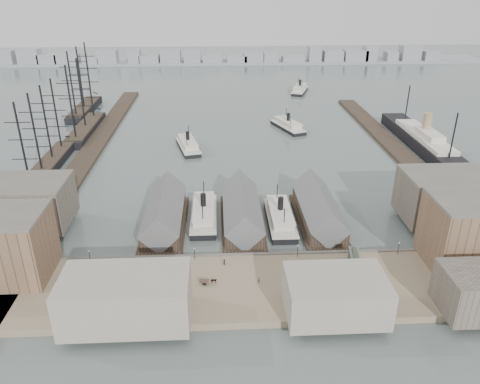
{
  "coord_description": "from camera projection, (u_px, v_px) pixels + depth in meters",
  "views": [
    {
      "loc": [
        -7.65,
        -122.3,
        77.31
      ],
      "look_at": [
        0.0,
        30.0,
        6.0
      ],
      "focal_mm": 35.0,
      "sensor_mm": 36.0,
      "label": 1
    }
  ],
  "objects": [
    {
      "name": "quay",
      "position": [
        249.0,
        288.0,
        125.23
      ],
      "size": [
        180.0,
        30.0,
        2.0
      ],
      "primitive_type": "cube",
      "color": "#7E6D55",
      "rests_on": "ground"
    },
    {
      "name": "warehouse_west_back",
      "position": [
        29.0,
        204.0,
        153.03
      ],
      "size": [
        26.0,
        20.0,
        14.0
      ],
      "primitive_type": "cube",
      "color": "#60564C",
      "rests_on": "west_land"
    },
    {
      "name": "sailing_ship_near",
      "position": [
        48.0,
        165.0,
        201.04
      ],
      "size": [
        8.64,
        59.49,
        35.5
      ],
      "color": "black",
      "rests_on": "ground"
    },
    {
      "name": "lamp_post_near_e",
      "position": [
        298.0,
        249.0,
        136.1
      ],
      "size": [
        0.44,
        0.44,
        3.92
      ],
      "color": "black",
      "rests_on": "quay"
    },
    {
      "name": "warehouse_east_back",
      "position": [
        445.0,
        197.0,
        156.38
      ],
      "size": [
        28.0,
        20.0,
        15.0
      ],
      "primitive_type": "cube",
      "color": "#60564C",
      "rests_on": "east_land"
    },
    {
      "name": "pedestrian_1",
      "position": [
        119.0,
        282.0,
        124.42
      ],
      "size": [
        0.96,
        1.01,
        1.64
      ],
      "primitive_type": "imported",
      "rotation": [
        0.0,
        0.0,
        5.32
      ],
      "color": "black",
      "rests_on": "quay"
    },
    {
      "name": "ferry_shed_west",
      "position": [
        164.0,
        214.0,
        155.87
      ],
      "size": [
        14.0,
        42.0,
        12.6
      ],
      "color": "#2D231C",
      "rests_on": "ground"
    },
    {
      "name": "ferry_shed_center",
      "position": [
        242.0,
        212.0,
        157.05
      ],
      "size": [
        14.0,
        42.0,
        12.6
      ],
      "color": "#2D231C",
      "rests_on": "ground"
    },
    {
      "name": "lamp_post_far_w",
      "position": [
        89.0,
        254.0,
        133.37
      ],
      "size": [
        0.44,
        0.44,
        3.92
      ],
      "color": "black",
      "rests_on": "quay"
    },
    {
      "name": "west_wharf",
      "position": [
        96.0,
        145.0,
        230.78
      ],
      "size": [
        10.0,
        220.0,
        1.6
      ],
      "primitive_type": "cube",
      "color": "#2D231C",
      "rests_on": "ground"
    },
    {
      "name": "street_bldg_east",
      "position": [
        479.0,
        291.0,
        113.21
      ],
      "size": [
        18.0,
        14.0,
        11.0
      ],
      "primitive_type": "cube",
      "color": "#60564C",
      "rests_on": "quay"
    },
    {
      "name": "sailing_ship_mid",
      "position": [
        86.0,
        128.0,
        248.94
      ],
      "size": [
        9.49,
        54.82,
        39.01
      ],
      "color": "black",
      "rests_on": "ground"
    },
    {
      "name": "east_wharf",
      "position": [
        393.0,
        146.0,
        228.37
      ],
      "size": [
        10.0,
        180.0,
        1.6
      ],
      "primitive_type": "cube",
      "color": "#2D231C",
      "rests_on": "ground"
    },
    {
      "name": "horse_cart_right",
      "position": [
        341.0,
        279.0,
        125.77
      ],
      "size": [
        4.9,
        2.83,
        1.73
      ],
      "rotation": [
        0.0,
        0.0,
        1.29
      ],
      "color": "black",
      "rests_on": "quay"
    },
    {
      "name": "pedestrian_2",
      "position": [
        161.0,
        260.0,
        133.93
      ],
      "size": [
        1.17,
        1.13,
        1.6
      ],
      "primitive_type": "imported",
      "rotation": [
        0.0,
        0.0,
        5.56
      ],
      "color": "black",
      "rests_on": "quay"
    },
    {
      "name": "tram",
      "position": [
        355.0,
        262.0,
        131.36
      ],
      "size": [
        4.34,
        10.83,
        3.75
      ],
      "rotation": [
        0.0,
        0.0,
        -0.16
      ],
      "color": "black",
      "rests_on": "quay"
    },
    {
      "name": "pedestrian_4",
      "position": [
        224.0,
        262.0,
        133.18
      ],
      "size": [
        0.8,
        0.96,
        1.68
      ],
      "primitive_type": "imported",
      "rotation": [
        0.0,
        0.0,
        1.19
      ],
      "color": "black",
      "rests_on": "quay"
    },
    {
      "name": "pedestrian_3",
      "position": [
        167.0,
        288.0,
        121.9
      ],
      "size": [
        0.55,
        1.1,
        1.8
      ],
      "primitive_type": "imported",
      "rotation": [
        0.0,
        0.0,
        4.61
      ],
      "color": "black",
      "rests_on": "quay"
    },
    {
      "name": "ferry_docked_east",
      "position": [
        280.0,
        217.0,
        158.78
      ],
      "size": [
        8.63,
        28.77,
        10.28
      ],
      "color": "black",
      "rests_on": "ground"
    },
    {
      "name": "ground",
      "position": [
        245.0,
        251.0,
        143.74
      ],
      "size": [
        900.0,
        900.0,
        0.0
      ],
      "primitive_type": "plane",
      "color": "#4E5A57",
      "rests_on": "ground"
    },
    {
      "name": "ferry_open_far",
      "position": [
        300.0,
        89.0,
        334.43
      ],
      "size": [
        16.49,
        28.21,
        9.66
      ],
      "rotation": [
        0.0,
        0.0,
        -0.33
      ],
      "color": "black",
      "rests_on": "ground"
    },
    {
      "name": "pedestrian_7",
      "position": [
        359.0,
        292.0,
        120.5
      ],
      "size": [
        0.94,
        1.23,
        1.68
      ],
      "primitive_type": "imported",
      "rotation": [
        0.0,
        0.0,
        1.9
      ],
      "color": "black",
      "rests_on": "quay"
    },
    {
      "name": "ferry_shed_east",
      "position": [
        319.0,
        210.0,
        158.23
      ],
      "size": [
        14.0,
        42.0,
        12.6
      ],
      "color": "#2D231C",
      "rests_on": "ground"
    },
    {
      "name": "lamp_post_far_e",
      "position": [
        399.0,
        246.0,
        137.46
      ],
      "size": [
        0.44,
        0.44,
        3.92
      ],
      "color": "black",
      "rests_on": "quay"
    },
    {
      "name": "far_shore",
      "position": [
        222.0,
        59.0,
        444.29
      ],
      "size": [
        500.0,
        40.0,
        15.72
      ],
      "color": "gray",
      "rests_on": "ground"
    },
    {
      "name": "pedestrian_0",
      "position": [
        97.0,
        273.0,
        127.95
      ],
      "size": [
        0.64,
        0.47,
        1.76
      ],
      "primitive_type": "imported",
      "rotation": [
        0.0,
        0.0,
        3.14
      ],
      "color": "black",
      "rests_on": "quay"
    },
    {
      "name": "ferry_docked_west",
      "position": [
        204.0,
        213.0,
        161.15
      ],
      "size": [
        8.71,
        29.03,
        10.37
      ],
      "color": "black",
      "rests_on": "ground"
    },
    {
      "name": "pedestrian_5",
      "position": [
        259.0,
        280.0,
        125.34
      ],
      "size": [
        0.52,
        0.67,
        1.68
      ],
      "primitive_type": "imported",
      "rotation": [
        0.0,
        0.0,
        4.59
      ],
      "color": "black",
      "rests_on": "quay"
    },
    {
      "name": "ferry_open_mid",
      "position": [
        288.0,
        125.0,
        255.09
      ],
      "size": [
        17.16,
        28.07,
        9.63
      ],
      "rotation": [
        0.0,
        0.0,
        0.36
      ],
      "color": "black",
      "rests_on": "ground"
    },
    {
      "name": "street_bldg_center",
      "position": [
        336.0,
        295.0,
        112.74
      ],
      "size": [
        24.0,
        16.0,
        10.0
      ],
      "primitive_type": "cube",
      "color": "gray",
      "rests_on": "quay"
    },
    {
      "name": "sailing_ship_far",
      "position": [
        85.0,
        108.0,
        285.65
      ],
      "size": [
        9.56,
        53.11,
        39.3
      ],
      "color": "black",
      "rests_on": "ground"
    },
    {
      "name": "horse_cart_center",
      "position": [
        210.0,
        281.0,
        124.96
      ],
      "size": [
        4.84,
        1.74,
        1.44
      ],
      "rotation": [
        0.0,
        0.0,
        1.47
      ],
      "color": "black",
      "rests_on": "quay"
    },
    {
      "name": "horse_cart_left",
      "position": [
        71.0,
        276.0,
        127.13
      ],
      "size": [
        4.74,
        1.71,
        1.67
      ],
      "rotation": [
        0.0,
        0.0,
        1.63
      ],
      "color": "black",
      "rests_on": "quay"
    },
    {
      "name": "lamp_post_near_w",
      "position": [
        195.0,
        251.0,
        134.73
      ],
      "size": [
        0.44,
        0.44,
        3.92
      ],
      "color": "black",
      "rests_on": "quay"
    },
    {
      "name": "seawall",
      "position": [
        246.0,
        257.0,
        138.55
      ],
      "size": [
        180.0,
        1.2,
        2.3
      ],
      "primitive_type": "cube",
      "color": "#59544C",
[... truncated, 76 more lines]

